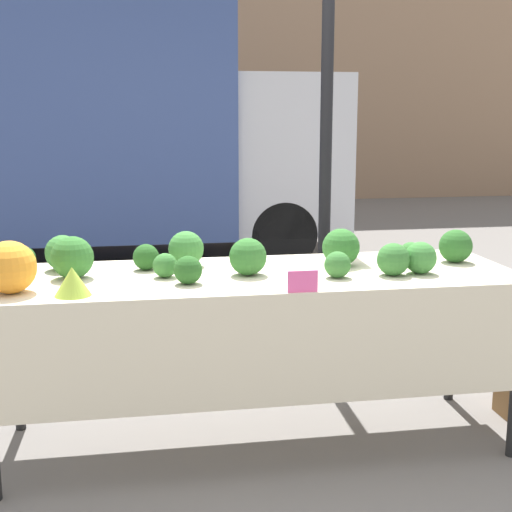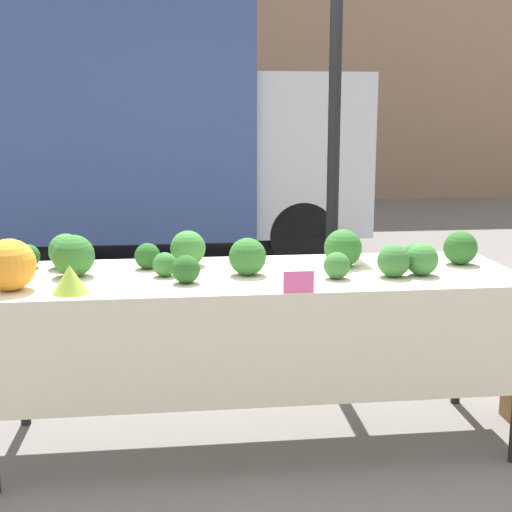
{
  "view_description": "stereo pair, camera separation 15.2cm",
  "coord_description": "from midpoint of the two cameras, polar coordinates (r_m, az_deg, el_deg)",
  "views": [
    {
      "loc": [
        -0.54,
        -3.15,
        1.56
      ],
      "look_at": [
        0.0,
        0.0,
        0.91
      ],
      "focal_mm": 50.0,
      "sensor_mm": 36.0,
      "label": 1
    },
    {
      "loc": [
        -0.39,
        -3.17,
        1.56
      ],
      "look_at": [
        0.0,
        0.0,
        0.91
      ],
      "focal_mm": 50.0,
      "sensor_mm": 36.0,
      "label": 2
    }
  ],
  "objects": [
    {
      "name": "ground_plane",
      "position": [
        3.55,
        -1.27,
        -14.63
      ],
      "size": [
        40.0,
        40.0,
        0.0
      ],
      "primitive_type": "plane",
      "color": "slate"
    },
    {
      "name": "tent_pole",
      "position": [
        4.12,
        4.51,
        6.71
      ],
      "size": [
        0.07,
        0.07,
        2.45
      ],
      "color": "black",
      "rests_on": "ground_plane"
    },
    {
      "name": "parked_truck",
      "position": [
        7.83,
        -10.85,
        9.71
      ],
      "size": [
        4.21,
        1.95,
        2.59
      ],
      "color": "#384C84",
      "rests_on": "ground_plane"
    },
    {
      "name": "market_table",
      "position": [
        3.23,
        -1.15,
        -3.34
      ],
      "size": [
        2.4,
        0.8,
        0.83
      ],
      "color": "beige",
      "rests_on": "ground_plane"
    },
    {
      "name": "orange_cauliflower",
      "position": [
        3.08,
        -20.46,
        -0.86
      ],
      "size": [
        0.22,
        0.22,
        0.22
      ],
      "color": "orange",
      "rests_on": "market_table"
    },
    {
      "name": "romanesco_head",
      "position": [
        2.97,
        -15.9,
        -1.97
      ],
      "size": [
        0.15,
        0.15,
        0.12
      ],
      "color": "#93B238",
      "rests_on": "market_table"
    },
    {
      "name": "broccoli_head_0",
      "position": [
        3.46,
        -16.43,
        0.25
      ],
      "size": [
        0.16,
        0.16,
        0.16
      ],
      "color": "#387533",
      "rests_on": "market_table"
    },
    {
      "name": "broccoli_head_1",
      "position": [
        3.21,
        -2.01,
        -0.06
      ],
      "size": [
        0.17,
        0.17,
        0.17
      ],
      "color": "#2D6628",
      "rests_on": "market_table"
    },
    {
      "name": "broccoli_head_2",
      "position": [
        3.07,
        -6.88,
        -1.13
      ],
      "size": [
        0.12,
        0.12,
        0.12
      ],
      "color": "#23511E",
      "rests_on": "market_table"
    },
    {
      "name": "broccoli_head_3",
      "position": [
        3.42,
        -6.88,
        0.57
      ],
      "size": [
        0.17,
        0.17,
        0.17
      ],
      "color": "#387533",
      "rests_on": "market_table"
    },
    {
      "name": "broccoli_head_4",
      "position": [
        3.61,
        14.53,
        0.77
      ],
      "size": [
        0.16,
        0.16,
        0.16
      ],
      "color": "#285B23",
      "rests_on": "market_table"
    },
    {
      "name": "broccoli_head_5",
      "position": [
        3.27,
        -15.78,
        -0.12
      ],
      "size": [
        0.19,
        0.19,
        0.19
      ],
      "color": "#2D6628",
      "rests_on": "market_table"
    },
    {
      "name": "broccoli_head_6",
      "position": [
        3.43,
        5.55,
        0.7
      ],
      "size": [
        0.18,
        0.18,
        0.18
      ],
      "color": "#2D6628",
      "rests_on": "market_table"
    },
    {
      "name": "broccoli_head_7",
      "position": [
        3.38,
        -10.07,
        -0.09
      ],
      "size": [
        0.12,
        0.12,
        0.12
      ],
      "color": "#23511E",
      "rests_on": "market_table"
    },
    {
      "name": "broccoli_head_8",
      "position": [
        3.32,
        11.75,
        -0.15
      ],
      "size": [
        0.15,
        0.15,
        0.15
      ],
      "color": "#387533",
      "rests_on": "market_table"
    },
    {
      "name": "broccoli_head_9",
      "position": [
        3.51,
        -19.28,
        -0.19
      ],
      "size": [
        0.11,
        0.11,
        0.11
      ],
      "color": "#285B23",
      "rests_on": "market_table"
    },
    {
      "name": "broccoli_head_10",
      "position": [
        3.21,
        -8.64,
        -0.75
      ],
      "size": [
        0.11,
        0.11,
        0.11
      ],
      "color": "#336B2D",
      "rests_on": "market_table"
    },
    {
      "name": "broccoli_head_11",
      "position": [
        3.25,
        9.61,
        -0.28
      ],
      "size": [
        0.15,
        0.15,
        0.15
      ],
      "color": "#336B2D",
      "rests_on": "market_table"
    },
    {
      "name": "broccoli_head_12",
      "position": [
        3.18,
        5.18,
        -0.7
      ],
      "size": [
        0.12,
        0.12,
        0.12
      ],
      "color": "#336B2D",
      "rests_on": "market_table"
    },
    {
      "name": "broccoli_head_13",
      "position": [
        3.5,
        11.06,
        0.18
      ],
      "size": [
        0.11,
        0.11,
        0.11
      ],
      "color": "#336B2D",
      "rests_on": "market_table"
    },
    {
      "name": "price_sign",
      "position": [
        2.91,
        2.27,
        -2.06
      ],
      "size": [
        0.13,
        0.01,
        0.09
      ],
      "color": "#F45B9E",
      "rests_on": "market_table"
    }
  ]
}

